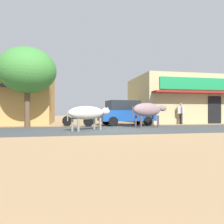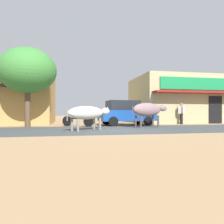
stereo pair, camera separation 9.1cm
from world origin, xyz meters
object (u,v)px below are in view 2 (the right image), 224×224
Objects in this scene: cow_far_dark at (148,110)px; pedestrian_by_shop at (181,112)px; roadside_tree at (28,71)px; parked_hatchback_car at (125,113)px; parked_motorcycle at (78,119)px; cow_near_brown at (88,113)px.

pedestrian_by_shop is at bearing 36.15° from cow_far_dark.
roadside_tree is 6.61m from parked_hatchback_car.
parked_hatchback_car is at bearing 10.73° from parked_motorcycle.
pedestrian_by_shop is at bearing 4.86° from roadside_tree.
cow_far_dark reaches higher than cow_near_brown.
roadside_tree is at bearing 138.53° from cow_near_brown.
roadside_tree is at bearing 166.23° from cow_far_dark.
parked_hatchback_car is 4.45m from cow_near_brown.
parked_hatchback_car reaches higher than parked_motorcycle.
roadside_tree is at bearing -174.95° from parked_hatchback_car.
pedestrian_by_shop is (7.43, 0.94, 0.41)m from parked_motorcycle.
roadside_tree is 7.43m from cow_far_dark.
parked_hatchback_car is 1.53× the size of cow_far_dark.
roadside_tree is 3.06× the size of pedestrian_by_shop.
parked_hatchback_car is (6.11, 0.54, -2.48)m from roadside_tree.
cow_near_brown is at bearing -160.76° from cow_far_dark.
cow_near_brown is 1.60× the size of pedestrian_by_shop.
pedestrian_by_shop reaches higher than cow_far_dark.
pedestrian_by_shop is (3.51, 2.56, -0.12)m from cow_far_dark.
roadside_tree is 4.09m from parked_motorcycle.
cow_near_brown is 8.02m from pedestrian_by_shop.
cow_near_brown is at bearing -82.81° from parked_motorcycle.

